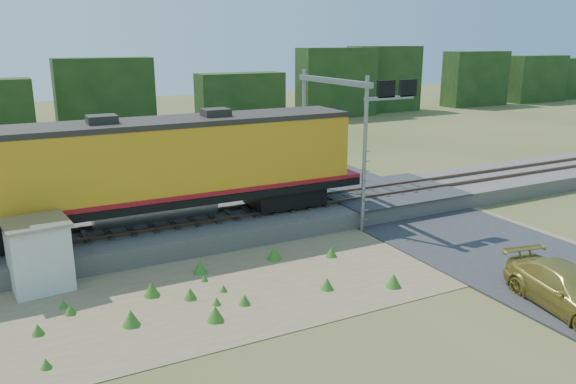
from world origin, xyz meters
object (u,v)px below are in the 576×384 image
locomotive (147,167)px  signal_gantry (346,111)px  shed (39,254)px  car (569,290)px

locomotive → signal_gantry: bearing=-4.1°
shed → signal_gantry: bearing=1.7°
shed → car: size_ratio=0.52×
locomotive → car: 16.34m
shed → car: bearing=-39.0°
locomotive → signal_gantry: (9.31, -0.66, 1.89)m
signal_gantry → shed: bearing=-171.9°
locomotive → shed: 5.64m
locomotive → signal_gantry: 9.52m
car → signal_gantry: bearing=106.0°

